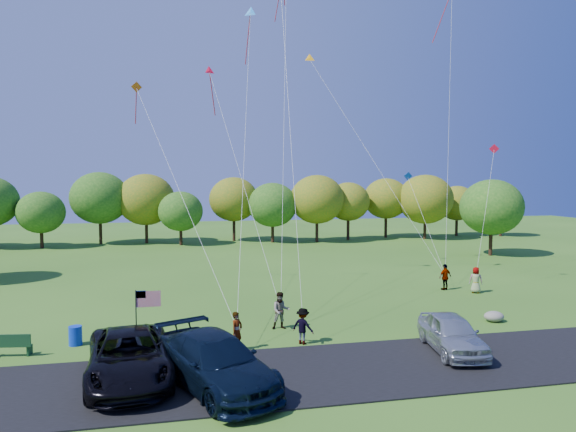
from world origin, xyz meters
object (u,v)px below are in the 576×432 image
object	(u,v)px
flyer_d	(445,277)
minivan_dark	(129,357)
minivan_navy	(216,362)
flyer_b	(281,311)
flyer_a	(237,331)
trash_barrel	(75,336)
flyer_c	(303,326)
park_bench	(10,345)
minivan_silver	(452,333)
flyer_e	(476,280)

from	to	relation	value
flyer_d	minivan_dark	bearing A→B (deg)	15.40
minivan_navy	flyer_b	size ratio (longest dim) A/B	3.40
flyer_a	flyer_d	bearing A→B (deg)	-13.67
minivan_navy	flyer_b	bearing A→B (deg)	38.22
minivan_dark	trash_barrel	xyz separation A→B (m)	(-2.76, 4.83, -0.50)
flyer_c	park_bench	distance (m)	12.43
flyer_b	flyer_d	world-z (taller)	flyer_b
flyer_c	park_bench	bearing A→B (deg)	39.92
flyer_d	flyer_c	bearing A→B (deg)	20.58
minivan_dark	minivan_silver	size ratio (longest dim) A/B	1.35
flyer_b	flyer_e	world-z (taller)	flyer_b
minivan_dark	park_bench	xyz separation A→B (m)	(-5.14, 3.77, -0.41)
minivan_navy	minivan_silver	distance (m)	10.28
flyer_a	flyer_b	distance (m)	3.72
flyer_a	flyer_d	world-z (taller)	flyer_d
flyer_a	flyer_e	xyz separation A→B (m)	(16.55, 8.07, 0.01)
minivan_dark	flyer_a	distance (m)	4.98
minivan_navy	flyer_e	world-z (taller)	minivan_navy
flyer_e	park_bench	bearing A→B (deg)	42.46
minivan_navy	flyer_b	world-z (taller)	minivan_navy
minivan_silver	flyer_e	xyz separation A→B (m)	(7.61, 10.29, 0.00)
park_bench	minivan_silver	bearing A→B (deg)	-2.20
flyer_b	flyer_e	bearing A→B (deg)	23.67
minivan_navy	trash_barrel	world-z (taller)	minivan_navy
minivan_navy	flyer_e	bearing A→B (deg)	11.06
minivan_navy	flyer_d	distance (m)	20.97
minivan_silver	flyer_b	distance (m)	8.15
minivan_navy	flyer_b	distance (m)	7.64
minivan_silver	flyer_d	world-z (taller)	flyer_d
flyer_d	trash_barrel	world-z (taller)	flyer_d
flyer_c	flyer_e	distance (m)	15.63
flyer_b	flyer_e	size ratio (longest dim) A/B	1.08
minivan_dark	flyer_d	world-z (taller)	minivan_dark
minivan_dark	park_bench	world-z (taller)	minivan_dark
flyer_e	park_bench	distance (m)	26.85
flyer_b	trash_barrel	distance (m)	9.52
minivan_navy	flyer_a	xyz separation A→B (m)	(1.18, 3.94, -0.12)
minivan_silver	trash_barrel	distance (m)	16.56
flyer_a	minivan_dark	bearing A→B (deg)	166.15
minivan_silver	flyer_c	world-z (taller)	minivan_silver
minivan_dark	flyer_d	size ratio (longest dim) A/B	3.58
flyer_a	trash_barrel	size ratio (longest dim) A/B	1.97
trash_barrel	park_bench	bearing A→B (deg)	-155.94
flyer_d	flyer_a	bearing A→B (deg)	15.44
trash_barrel	minivan_silver	bearing A→B (deg)	-15.57
minivan_silver	flyer_d	bearing A→B (deg)	70.89
flyer_c	park_bench	xyz separation A→B (m)	(-12.40, 0.88, -0.29)
flyer_e	minivan_silver	bearing A→B (deg)	81.06
minivan_dark	flyer_b	bearing A→B (deg)	32.62
flyer_b	park_bench	bearing A→B (deg)	-169.34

